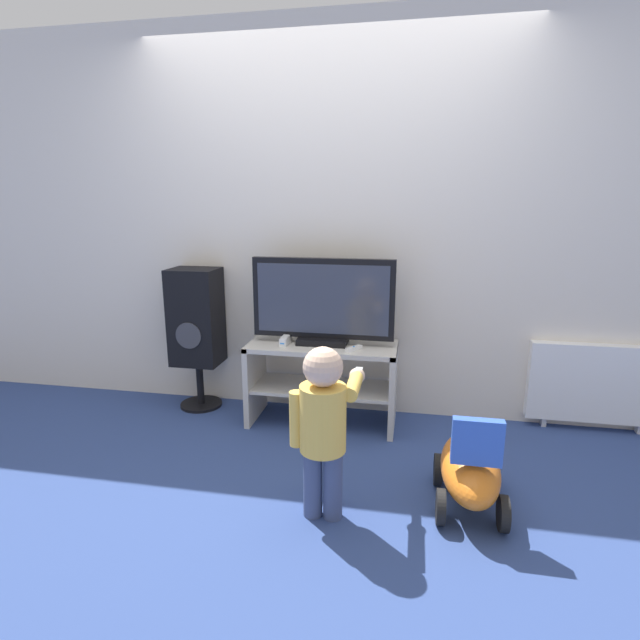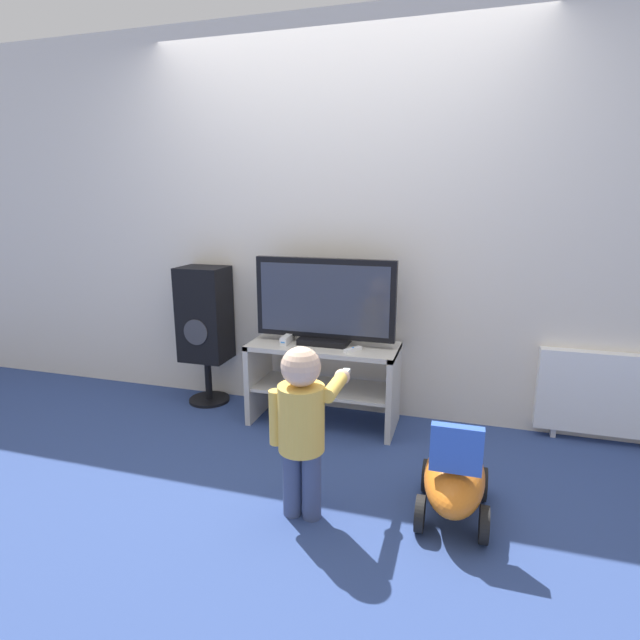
% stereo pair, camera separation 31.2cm
% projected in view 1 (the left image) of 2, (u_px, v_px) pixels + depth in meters
% --- Properties ---
extents(ground_plane, '(16.00, 16.00, 0.00)m').
position_uv_depth(ground_plane, '(316.00, 435.00, 3.18)').
color(ground_plane, navy).
extents(wall_back, '(10.00, 0.06, 2.60)m').
position_uv_depth(wall_back, '(330.00, 224.00, 3.34)').
color(wall_back, silver).
rests_on(wall_back, ground_plane).
extents(tv_stand, '(0.97, 0.41, 0.55)m').
position_uv_depth(tv_stand, '(322.00, 372.00, 3.29)').
color(tv_stand, beige).
rests_on(tv_stand, ground_plane).
extents(television, '(0.92, 0.20, 0.56)m').
position_uv_depth(television, '(323.00, 302.00, 3.20)').
color(television, black).
rests_on(television, tv_stand).
extents(game_console, '(0.04, 0.19, 0.05)m').
position_uv_depth(game_console, '(286.00, 340.00, 3.25)').
color(game_console, white).
rests_on(game_console, tv_stand).
extents(remote_primary, '(0.10, 0.13, 0.03)m').
position_uv_depth(remote_primary, '(354.00, 348.00, 3.11)').
color(remote_primary, white).
rests_on(remote_primary, tv_stand).
extents(child, '(0.32, 0.47, 0.83)m').
position_uv_depth(child, '(324.00, 419.00, 2.26)').
color(child, '#3F4C72').
rests_on(child, ground_plane).
extents(speaker_tower, '(0.33, 0.30, 1.00)m').
position_uv_depth(speaker_tower, '(196.00, 320.00, 3.49)').
color(speaker_tower, black).
rests_on(speaker_tower, ground_plane).
extents(ride_on_toy, '(0.32, 0.61, 0.53)m').
position_uv_depth(ride_on_toy, '(470.00, 469.00, 2.40)').
color(ride_on_toy, orange).
rests_on(ride_on_toy, ground_plane).
extents(radiator, '(0.83, 0.08, 0.57)m').
position_uv_depth(radiator, '(596.00, 384.00, 3.19)').
color(radiator, white).
rests_on(radiator, ground_plane).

